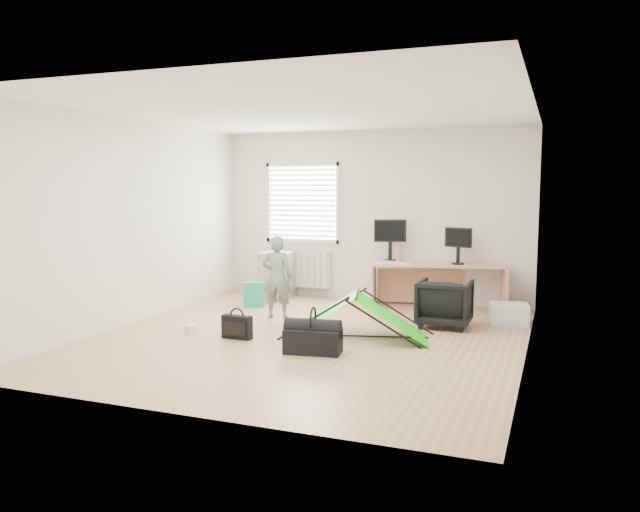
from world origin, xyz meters
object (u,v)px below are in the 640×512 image
(desk, at_px, (437,286))
(monitor_left, at_px, (390,246))
(office_chair, at_px, (445,303))
(thermos, at_px, (399,254))
(person, at_px, (277,277))
(duffel_bag, at_px, (313,341))
(monitor_right, at_px, (458,251))
(storage_crate, at_px, (509,314))
(laptop_bag, at_px, (237,327))
(filing_cabinet, at_px, (278,275))
(kite, at_px, (357,316))

(desk, bearing_deg, monitor_left, 163.44)
(office_chair, bearing_deg, thermos, -51.86)
(desk, xyz_separation_m, monitor_left, (-0.74, 0.06, 0.57))
(person, bearing_deg, duffel_bag, 114.49)
(monitor_right, distance_m, person, 2.72)
(office_chair, relative_size, storage_crate, 1.38)
(thermos, bearing_deg, storage_crate, -22.60)
(monitor_right, distance_m, office_chair, 1.35)
(person, distance_m, storage_crate, 3.15)
(office_chair, distance_m, person, 2.30)
(monitor_right, bearing_deg, desk, -156.45)
(monitor_right, distance_m, storage_crate, 1.33)
(monitor_left, xyz_separation_m, laptop_bag, (-1.15, -2.80, -0.77))
(thermos, relative_size, duffel_bag, 0.42)
(filing_cabinet, relative_size, storage_crate, 1.53)
(filing_cabinet, bearing_deg, office_chair, -30.36)
(thermos, bearing_deg, monitor_right, 4.83)
(monitor_left, distance_m, laptop_bag, 3.12)
(laptop_bag, height_order, duffel_bag, laptop_bag)
(office_chair, bearing_deg, monitor_right, -88.78)
(person, bearing_deg, storage_crate, -178.51)
(monitor_left, bearing_deg, desk, -26.82)
(office_chair, relative_size, kite, 0.40)
(thermos, distance_m, storage_crate, 1.93)
(laptop_bag, distance_m, duffel_bag, 1.12)
(person, distance_m, kite, 1.57)
(kite, bearing_deg, laptop_bag, -171.32)
(monitor_right, relative_size, office_chair, 0.61)
(monitor_right, height_order, storage_crate, monitor_right)
(storage_crate, bearing_deg, thermos, 157.40)
(filing_cabinet, height_order, laptop_bag, filing_cabinet)
(monitor_right, distance_m, thermos, 0.88)
(monitor_right, distance_m, duffel_bag, 3.32)
(kite, bearing_deg, monitor_left, 79.27)
(desk, relative_size, person, 1.72)
(office_chair, distance_m, kite, 1.32)
(monitor_left, xyz_separation_m, duffel_bag, (-0.06, -3.08, -0.78))
(kite, height_order, laptop_bag, kite)
(filing_cabinet, relative_size, laptop_bag, 2.02)
(person, bearing_deg, filing_cabinet, -77.70)
(office_chair, xyz_separation_m, person, (-2.27, -0.28, 0.26))
(duffel_bag, bearing_deg, thermos, 77.44)
(monitor_left, relative_size, person, 0.43)
(desk, relative_size, laptop_bag, 5.28)
(monitor_right, height_order, thermos, monitor_right)
(filing_cabinet, bearing_deg, person, -73.91)
(storage_crate, bearing_deg, desk, 145.99)
(desk, distance_m, monitor_right, 0.62)
(desk, height_order, filing_cabinet, filing_cabinet)
(kite, xyz_separation_m, storage_crate, (1.66, 1.42, -0.13))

